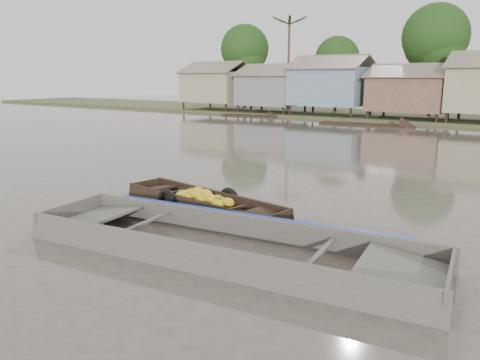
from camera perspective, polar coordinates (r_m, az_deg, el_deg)
The scene contains 3 objects.
ground at distance 11.82m, azimuth -1.10°, elevation -4.88°, with size 120.00×120.00×0.00m, color #4B4239.
banana_boat at distance 12.98m, azimuth -4.80°, elevation -2.66°, with size 5.47×2.05×0.76m.
viewer_boat at distance 9.61m, azimuth -1.94°, elevation -8.50°, with size 8.82×3.31×0.69m.
Camera 1 is at (6.61, -9.14, 3.52)m, focal length 35.00 mm.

